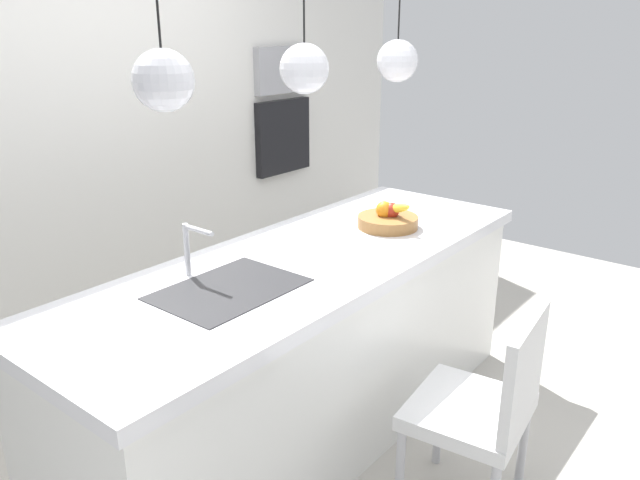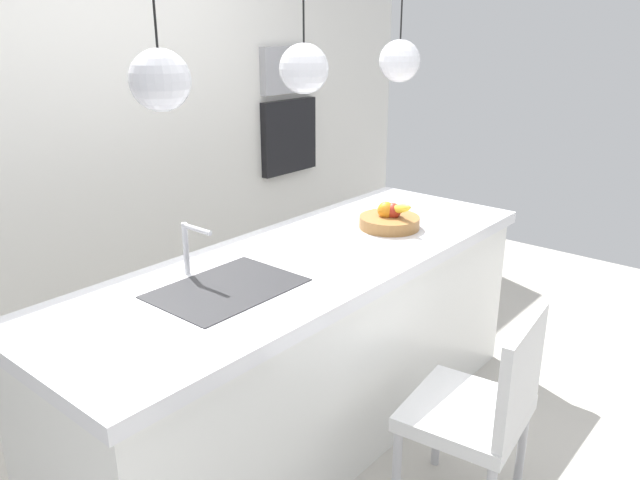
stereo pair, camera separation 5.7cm
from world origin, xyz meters
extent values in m
plane|color=#BCB7AD|center=(0.00, 0.00, 0.00)|extent=(6.60, 6.60, 0.00)
cube|color=silver|center=(0.00, 1.65, 1.30)|extent=(6.00, 0.10, 2.60)
cube|color=white|center=(0.00, 0.00, 0.42)|extent=(2.46, 0.80, 0.84)
cube|color=white|center=(0.00, 0.00, 0.87)|extent=(2.52, 0.86, 0.06)
cube|color=#2D2D30|center=(-0.47, 0.00, 0.90)|extent=(0.56, 0.40, 0.02)
cylinder|color=silver|center=(-0.47, 0.24, 1.01)|extent=(0.02, 0.02, 0.22)
cylinder|color=silver|center=(-0.47, 0.16, 1.11)|extent=(0.02, 0.16, 0.02)
cylinder|color=#9E6B38|center=(0.58, -0.06, 0.93)|extent=(0.30, 0.30, 0.06)
sphere|color=#B22D1E|center=(0.59, -0.07, 0.99)|extent=(0.08, 0.08, 0.08)
sphere|color=orange|center=(0.57, -0.03, 0.99)|extent=(0.09, 0.09, 0.09)
ellipsoid|color=yellow|center=(0.58, -0.11, 1.01)|extent=(0.10, 0.19, 0.10)
cube|color=#9E9EA3|center=(1.60, 1.58, 1.55)|extent=(0.54, 0.08, 0.34)
cube|color=black|center=(1.60, 1.58, 1.05)|extent=(0.56, 0.08, 0.56)
cube|color=silver|center=(0.00, -0.82, 0.45)|extent=(0.51, 0.48, 0.06)
cube|color=silver|center=(0.02, -1.01, 0.69)|extent=(0.44, 0.09, 0.41)
cylinder|color=#B2B2B7|center=(0.17, -0.61, 0.21)|extent=(0.04, 0.04, 0.42)
cylinder|color=#B2B2B7|center=(-0.22, -0.66, 0.21)|extent=(0.04, 0.04, 0.42)
cylinder|color=#B2B2B7|center=(0.22, -0.98, 0.21)|extent=(0.04, 0.04, 0.42)
sphere|color=silver|center=(-0.70, 0.00, 1.71)|extent=(0.20, 0.20, 0.20)
sphere|color=silver|center=(0.00, 0.00, 1.71)|extent=(0.20, 0.20, 0.20)
sphere|color=silver|center=(0.70, 0.00, 1.71)|extent=(0.20, 0.20, 0.20)
camera|label=1|loc=(-1.98, -1.67, 1.88)|focal=35.01mm
camera|label=2|loc=(-1.94, -1.71, 1.88)|focal=35.01mm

